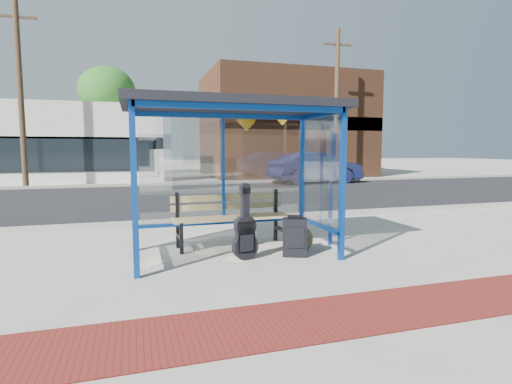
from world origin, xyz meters
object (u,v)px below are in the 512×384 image
object	(u,v)px
guitar_bag	(245,233)
parked_car	(316,168)
bench	(231,215)
fire_hydrant	(342,173)
suitcase	(295,237)
backpack	(303,239)

from	to	relation	value
guitar_bag	parked_car	size ratio (longest dim) A/B	0.24
parked_car	bench	bearing A→B (deg)	142.03
guitar_bag	fire_hydrant	world-z (taller)	guitar_bag
suitcase	fire_hydrant	xyz separation A→B (m)	(8.90, 14.37, 0.06)
guitar_bag	backpack	xyz separation A→B (m)	(1.08, 0.24, -0.21)
guitar_bag	suitcase	bearing A→B (deg)	-13.23
bench	parked_car	xyz separation A→B (m)	(7.13, 11.52, 0.23)
guitar_bag	suitcase	size ratio (longest dim) A/B	1.69
backpack	parked_car	xyz separation A→B (m)	(6.05, 12.20, 0.58)
backpack	bench	bearing A→B (deg)	148.34
guitar_bag	parked_car	distance (m)	14.35
backpack	fire_hydrant	xyz separation A→B (m)	(8.62, 14.09, 0.17)
bench	suitcase	distance (m)	1.28
bench	guitar_bag	world-z (taller)	guitar_bag
guitar_bag	parked_car	bearing A→B (deg)	49.85
bench	fire_hydrant	distance (m)	16.54
fire_hydrant	parked_car	bearing A→B (deg)	-143.84
backpack	parked_car	size ratio (longest dim) A/B	0.09
backpack	parked_car	distance (m)	13.63
suitcase	parked_car	size ratio (longest dim) A/B	0.14
parked_car	guitar_bag	bearing A→B (deg)	143.99
fire_hydrant	guitar_bag	bearing A→B (deg)	-124.10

